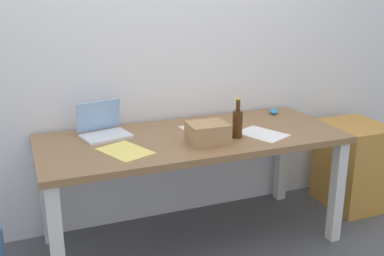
% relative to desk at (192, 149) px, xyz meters
% --- Properties ---
extents(ground_plane, '(8.00, 8.00, 0.00)m').
position_rel_desk_xyz_m(ground_plane, '(0.00, 0.00, -0.64)').
color(ground_plane, '#515459').
extents(back_wall, '(5.20, 0.08, 2.60)m').
position_rel_desk_xyz_m(back_wall, '(0.00, 0.45, 0.66)').
color(back_wall, white).
rests_on(back_wall, ground).
extents(desk, '(1.87, 0.78, 0.73)m').
position_rel_desk_xyz_m(desk, '(0.00, 0.00, 0.00)').
color(desk, olive).
rests_on(desk, ground).
extents(laptop_left, '(0.32, 0.29, 0.21)m').
position_rel_desk_xyz_m(laptop_left, '(-0.51, 0.19, 0.13)').
color(laptop_left, silver).
rests_on(laptop_left, desk).
extents(beer_bottle, '(0.06, 0.06, 0.25)m').
position_rel_desk_xyz_m(beer_bottle, '(0.24, -0.13, 0.18)').
color(beer_bottle, '#47280F').
rests_on(beer_bottle, desk).
extents(computer_mouse, '(0.09, 0.12, 0.03)m').
position_rel_desk_xyz_m(computer_mouse, '(0.74, 0.26, 0.11)').
color(computer_mouse, '#338CC6').
rests_on(computer_mouse, desk).
extents(cardboard_box, '(0.23, 0.20, 0.12)m').
position_rel_desk_xyz_m(cardboard_box, '(0.04, -0.15, 0.15)').
color(cardboard_box, tan).
rests_on(cardboard_box, desk).
extents(paper_sheet_near_back, '(0.25, 0.32, 0.00)m').
position_rel_desk_xyz_m(paper_sheet_near_back, '(0.11, 0.07, 0.09)').
color(paper_sheet_near_back, white).
rests_on(paper_sheet_near_back, desk).
extents(paper_sheet_front_left, '(0.31, 0.35, 0.00)m').
position_rel_desk_xyz_m(paper_sheet_front_left, '(-0.45, -0.12, 0.09)').
color(paper_sheet_front_left, '#F4E06B').
rests_on(paper_sheet_front_left, desk).
extents(paper_sheet_front_right, '(0.31, 0.36, 0.00)m').
position_rel_desk_xyz_m(paper_sheet_front_right, '(0.42, -0.13, 0.09)').
color(paper_sheet_front_right, white).
rests_on(paper_sheet_front_right, desk).
extents(filing_cabinet, '(0.40, 0.48, 0.64)m').
position_rel_desk_xyz_m(filing_cabinet, '(1.33, 0.05, -0.32)').
color(filing_cabinet, '#C68938').
rests_on(filing_cabinet, ground).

